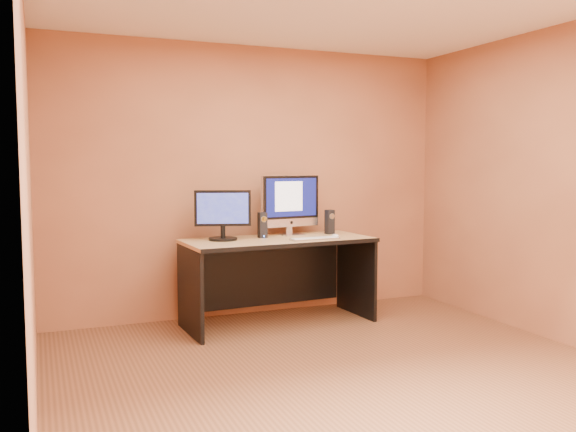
# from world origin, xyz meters

# --- Properties ---
(floor) EXTENTS (4.00, 4.00, 0.00)m
(floor) POSITION_xyz_m (0.00, 0.00, 0.00)
(floor) COLOR brown
(floor) RESTS_ON ground
(walls) EXTENTS (4.00, 4.00, 2.60)m
(walls) POSITION_xyz_m (0.00, 0.00, 1.30)
(walls) COLOR #A26441
(walls) RESTS_ON ground
(desk) EXTENTS (1.74, 0.84, 0.79)m
(desk) POSITION_xyz_m (0.07, 1.50, 0.39)
(desk) COLOR tan
(desk) RESTS_ON ground
(imac) EXTENTS (0.63, 0.30, 0.59)m
(imac) POSITION_xyz_m (0.29, 1.71, 1.08)
(imac) COLOR silver
(imac) RESTS_ON desk
(second_monitor) EXTENTS (0.57, 0.40, 0.45)m
(second_monitor) POSITION_xyz_m (-0.43, 1.59, 1.01)
(second_monitor) COLOR black
(second_monitor) RESTS_ON desk
(speaker_left) EXTENTS (0.07, 0.08, 0.23)m
(speaker_left) POSITION_xyz_m (-0.04, 1.62, 0.91)
(speaker_left) COLOR black
(speaker_left) RESTS_ON desk
(speaker_right) EXTENTS (0.08, 0.08, 0.23)m
(speaker_right) POSITION_xyz_m (0.67, 1.66, 0.91)
(speaker_right) COLOR black
(speaker_right) RESTS_ON desk
(keyboard) EXTENTS (0.46, 0.14, 0.02)m
(keyboard) POSITION_xyz_m (0.35, 1.31, 0.80)
(keyboard) COLOR #B2B2B6
(keyboard) RESTS_ON desk
(mouse) EXTENTS (0.08, 0.12, 0.04)m
(mouse) POSITION_xyz_m (0.58, 1.36, 0.81)
(mouse) COLOR silver
(mouse) RESTS_ON desk
(cable_a) EXTENTS (0.13, 0.20, 0.01)m
(cable_a) POSITION_xyz_m (0.32, 1.76, 0.79)
(cable_a) COLOR black
(cable_a) RESTS_ON desk
(cable_b) EXTENTS (0.10, 0.17, 0.01)m
(cable_b) POSITION_xyz_m (0.23, 1.77, 0.79)
(cable_b) COLOR black
(cable_b) RESTS_ON desk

